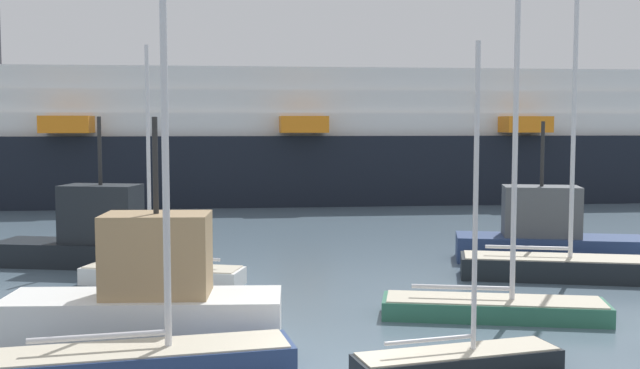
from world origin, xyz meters
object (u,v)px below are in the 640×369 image
Objects in this scene: fishing_boat_0 at (96,237)px; cruise_ship at (191,141)px; fishing_boat_2 at (546,235)px; sailboat_2 at (555,263)px; sailboat_4 at (494,301)px; fishing_boat_3 at (149,295)px; sailboat_6 at (458,356)px; sailboat_1 at (162,272)px; sailboat_3 at (145,354)px; channel_buoy_0 at (100,242)px.

fishing_boat_0 is 0.09× the size of cruise_ship.
sailboat_2 is at bearing 86.43° from fishing_boat_2.
cruise_ship is at bearing 99.39° from fishing_boat_0.
sailboat_4 reaches higher than fishing_boat_2.
fishing_boat_2 is 32.32m from cruise_ship.
sailboat_2 is 1.80× the size of fishing_boat_3.
sailboat_6 is at bearing -21.44° from fishing_boat_3.
sailboat_6 is (-2.15, -4.81, -0.14)m from sailboat_4.
sailboat_2 is 1.16× the size of sailboat_4.
sailboat_1 is 1.17× the size of fishing_boat_3.
cruise_ship is at bearing 90.92° from sailboat_6.
sailboat_4 is (-3.78, -5.55, -0.09)m from sailboat_2.
sailboat_3 is 0.13× the size of cruise_ship.
fishing_boat_0 is (-17.61, 3.38, 0.56)m from sailboat_2.
sailboat_6 is 21.45m from channel_buoy_0.
sailboat_4 is 19.32m from channel_buoy_0.
sailboat_3 is (-13.07, -10.45, -0.05)m from sailboat_2.
sailboat_3 is at bearing 110.24° from sailboat_1.
sailboat_4 is 9.95m from fishing_boat_3.
fishing_boat_3 is at bearing 143.65° from sailboat_6.
fishing_boat_0 reaches higher than channel_buoy_0.
cruise_ship is at bearing 131.33° from sailboat_2.
cruise_ship reaches higher than fishing_boat_2.
cruise_ship is (-18.08, 26.57, 3.35)m from fishing_boat_2.
cruise_ship is at bearing 87.04° from channel_buoy_0.
channel_buoy_0 is at bearing 0.03° from fishing_boat_2.
cruise_ship is at bearing -45.28° from fishing_boat_2.
cruise_ship is (0.42, 26.74, 3.31)m from fishing_boat_0.
fishing_boat_0 is 4.94× the size of channel_buoy_0.
sailboat_3 is 1.00× the size of sailboat_4.
fishing_boat_2 is at bearing -10.46° from channel_buoy_0.
sailboat_6 is 0.08× the size of cruise_ship.
sailboat_1 reaches higher than fishing_boat_3.
sailboat_3 is 1.50× the size of sailboat_6.
cruise_ship is (1.19, 23.02, 4.08)m from channel_buoy_0.
sailboat_2 reaches higher than fishing_boat_0.
sailboat_6 is 42.22m from cruise_ship.
cruise_ship reaches higher than sailboat_4.
sailboat_2 is at bearing 26.91° from sailboat_3.
sailboat_6 reaches higher than channel_buoy_0.
sailboat_6 is 4.62× the size of channel_buoy_0.
sailboat_2 reaches higher than sailboat_4.
sailboat_6 is at bearing -78.42° from cruise_ship.
sailboat_4 is at bearing -112.66° from sailboat_2.
fishing_boat_2 is at bearing -59.73° from cruise_ship.
sailboat_6 reaches higher than fishing_boat_0.
sailboat_1 is at bearing 96.85° from fishing_boat_3.
sailboat_2 is 17.94m from fishing_boat_0.
fishing_boat_2 is 0.09× the size of cruise_ship.
fishing_boat_2 is at bearing 10.80° from fishing_boat_0.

